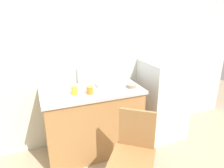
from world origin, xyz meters
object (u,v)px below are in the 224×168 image
(chair, at_px, (134,152))
(cup_orange, at_px, (90,90))
(cup_yellow, at_px, (74,90))
(refrigerator, at_px, (162,99))
(dish_tray, at_px, (107,83))
(terracotta_bowl, at_px, (131,86))

(chair, bearing_deg, cup_orange, 145.53)
(chair, relative_size, cup_orange, 10.40)
(cup_yellow, bearing_deg, refrigerator, 4.19)
(refrigerator, bearing_deg, cup_orange, -172.85)
(refrigerator, xyz_separation_m, dish_tray, (-0.83, 0.06, 0.33))
(cup_orange, distance_m, cup_yellow, 0.18)
(terracotta_bowl, relative_size, cup_orange, 1.41)
(refrigerator, height_order, cup_orange, refrigerator)
(dish_tray, xyz_separation_m, cup_yellow, (-0.46, -0.15, 0.02))
(terracotta_bowl, bearing_deg, dish_tray, 142.47)
(dish_tray, bearing_deg, refrigerator, -4.00)
(chair, xyz_separation_m, dish_tray, (0.07, 0.90, 0.40))
(refrigerator, bearing_deg, terracotta_bowl, -166.99)
(cup_yellow, bearing_deg, dish_tray, 18.55)
(terracotta_bowl, distance_m, cup_orange, 0.54)
(refrigerator, height_order, terracotta_bowl, refrigerator)
(refrigerator, xyz_separation_m, terracotta_bowl, (-0.58, -0.13, 0.33))
(cup_orange, relative_size, cup_yellow, 0.90)
(refrigerator, distance_m, dish_tray, 0.90)
(refrigerator, relative_size, cup_yellow, 11.92)
(refrigerator, relative_size, cup_orange, 13.20)
(dish_tray, distance_m, cup_orange, 0.35)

